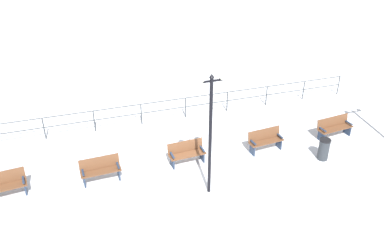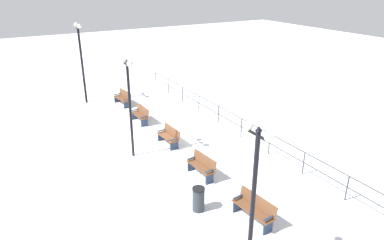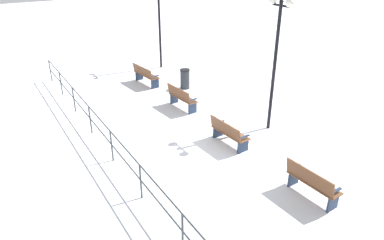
{
  "view_description": "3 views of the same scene",
  "coord_description": "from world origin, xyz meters",
  "px_view_note": "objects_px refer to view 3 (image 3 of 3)",
  "views": [
    {
      "loc": [
        12.5,
        -3.86,
        9.2
      ],
      "look_at": [
        -2.07,
        0.86,
        0.76
      ],
      "focal_mm": 37.26,
      "sensor_mm": 36.0,
      "label": 1
    },
    {
      "loc": [
        6.77,
        14.35,
        7.81
      ],
      "look_at": [
        -1.46,
        -0.09,
        1.01
      ],
      "focal_mm": 33.0,
      "sensor_mm": 36.0,
      "label": 2
    },
    {
      "loc": [
        -6.55,
        -8.19,
        5.97
      ],
      "look_at": [
        -1.08,
        0.73,
        0.86
      ],
      "focal_mm": 33.24,
      "sensor_mm": 36.0,
      "label": 3
    }
  ],
  "objects_px": {
    "bench_fifth": "(145,75)",
    "lamppost_far": "(159,10)",
    "trash_bin": "(185,79)",
    "lamppost_middle": "(277,40)",
    "bench_third": "(229,133)",
    "bench_second": "(312,182)",
    "bench_fourth": "(181,97)"
  },
  "relations": [
    {
      "from": "bench_second",
      "to": "lamppost_middle",
      "type": "bearing_deg",
      "value": 60.45
    },
    {
      "from": "bench_fourth",
      "to": "lamppost_far",
      "type": "height_order",
      "value": "lamppost_far"
    },
    {
      "from": "bench_fifth",
      "to": "trash_bin",
      "type": "bearing_deg",
      "value": -52.87
    },
    {
      "from": "bench_fifth",
      "to": "lamppost_far",
      "type": "bearing_deg",
      "value": 41.45
    },
    {
      "from": "lamppost_middle",
      "to": "bench_third",
      "type": "bearing_deg",
      "value": -173.69
    },
    {
      "from": "bench_third",
      "to": "bench_fourth",
      "type": "bearing_deg",
      "value": 84.23
    },
    {
      "from": "bench_second",
      "to": "lamppost_far",
      "type": "bearing_deg",
      "value": 78.99
    },
    {
      "from": "lamppost_middle",
      "to": "lamppost_far",
      "type": "bearing_deg",
      "value": 90.0
    },
    {
      "from": "bench_second",
      "to": "bench_fifth",
      "type": "relative_size",
      "value": 0.88
    },
    {
      "from": "lamppost_far",
      "to": "trash_bin",
      "type": "relative_size",
      "value": 5.12
    },
    {
      "from": "bench_third",
      "to": "bench_second",
      "type": "bearing_deg",
      "value": -90.8
    },
    {
      "from": "bench_fourth",
      "to": "lamppost_middle",
      "type": "xyz_separation_m",
      "value": [
        1.84,
        -3.16,
        2.75
      ]
    },
    {
      "from": "bench_second",
      "to": "bench_third",
      "type": "distance_m",
      "value": 3.39
    },
    {
      "from": "bench_fourth",
      "to": "trash_bin",
      "type": "bearing_deg",
      "value": 51.01
    },
    {
      "from": "bench_second",
      "to": "bench_third",
      "type": "height_order",
      "value": "bench_second"
    },
    {
      "from": "bench_third",
      "to": "lamppost_middle",
      "type": "height_order",
      "value": "lamppost_middle"
    },
    {
      "from": "bench_third",
      "to": "bench_fifth",
      "type": "xyz_separation_m",
      "value": [
        0.11,
        6.76,
        0.04
      ]
    },
    {
      "from": "bench_third",
      "to": "bench_fourth",
      "type": "distance_m",
      "value": 3.38
    },
    {
      "from": "trash_bin",
      "to": "bench_third",
      "type": "bearing_deg",
      "value": -105.35
    },
    {
      "from": "bench_second",
      "to": "bench_third",
      "type": "relative_size",
      "value": 1.0
    },
    {
      "from": "bench_second",
      "to": "lamppost_middle",
      "type": "height_order",
      "value": "lamppost_middle"
    },
    {
      "from": "trash_bin",
      "to": "lamppost_middle",
      "type": "bearing_deg",
      "value": -84.09
    },
    {
      "from": "lamppost_far",
      "to": "bench_fifth",
      "type": "bearing_deg",
      "value": -132.59
    },
    {
      "from": "bench_fourth",
      "to": "bench_fifth",
      "type": "relative_size",
      "value": 0.9
    },
    {
      "from": "bench_third",
      "to": "lamppost_far",
      "type": "relative_size",
      "value": 0.32
    },
    {
      "from": "bench_third",
      "to": "bench_fifth",
      "type": "distance_m",
      "value": 6.76
    },
    {
      "from": "bench_third",
      "to": "trash_bin",
      "type": "relative_size",
      "value": 1.63
    },
    {
      "from": "trash_bin",
      "to": "bench_fifth",
      "type": "bearing_deg",
      "value": 133.1
    },
    {
      "from": "bench_fourth",
      "to": "bench_fifth",
      "type": "distance_m",
      "value": 3.38
    },
    {
      "from": "bench_fourth",
      "to": "lamppost_middle",
      "type": "distance_m",
      "value": 4.57
    },
    {
      "from": "bench_fifth",
      "to": "lamppost_far",
      "type": "distance_m",
      "value": 3.76
    },
    {
      "from": "trash_bin",
      "to": "lamppost_far",
      "type": "bearing_deg",
      "value": 81.39
    }
  ]
}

